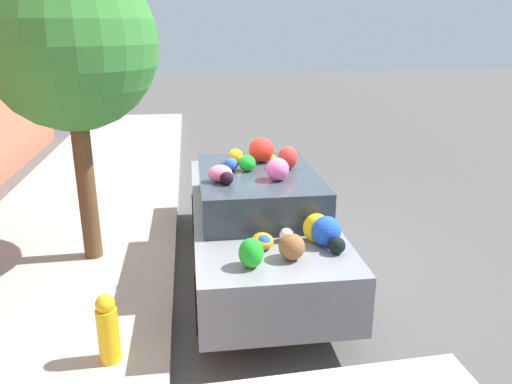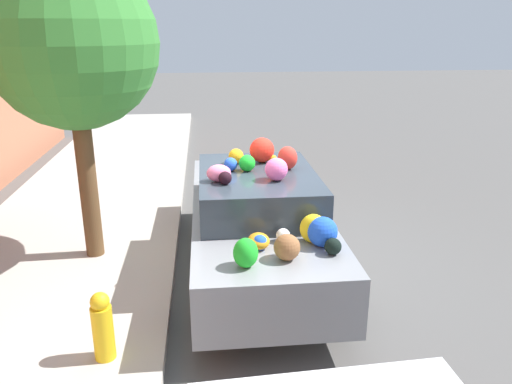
{
  "view_description": "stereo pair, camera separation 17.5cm",
  "coord_description": "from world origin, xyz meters",
  "views": [
    {
      "loc": [
        -6.14,
        0.81,
        3.19
      ],
      "look_at": [
        0.0,
        -0.01,
        1.12
      ],
      "focal_mm": 35.0,
      "sensor_mm": 36.0,
      "label": 1
    },
    {
      "loc": [
        -6.16,
        0.64,
        3.19
      ],
      "look_at": [
        0.0,
        -0.01,
        1.12
      ],
      "focal_mm": 35.0,
      "sensor_mm": 36.0,
      "label": 2
    }
  ],
  "objects": [
    {
      "name": "ground_plane",
      "position": [
        0.0,
        0.0,
        0.0
      ],
      "size": [
        60.0,
        60.0,
        0.0
      ],
      "primitive_type": "plane",
      "color": "#565451"
    },
    {
      "name": "fire_hydrant",
      "position": [
        -1.97,
        1.66,
        0.49
      ],
      "size": [
        0.2,
        0.2,
        0.7
      ],
      "color": "gold",
      "rests_on": "sidewalk_curb"
    },
    {
      "name": "street_tree",
      "position": [
        0.39,
        2.21,
        2.96
      ],
      "size": [
        2.12,
        2.12,
        3.89
      ],
      "color": "brown",
      "rests_on": "sidewalk_curb"
    },
    {
      "name": "sidewalk_curb",
      "position": [
        0.0,
        2.7,
        0.07
      ],
      "size": [
        24.0,
        3.2,
        0.15
      ],
      "color": "#B2ADA3",
      "rests_on": "ground"
    },
    {
      "name": "art_car",
      "position": [
        -0.06,
        -0.01,
        0.77
      ],
      "size": [
        4.44,
        1.69,
        1.77
      ],
      "rotation": [
        0.0,
        0.0,
        -0.0
      ],
      "color": "gray",
      "rests_on": "ground"
    }
  ]
}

